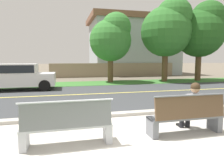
{
  "coord_description": "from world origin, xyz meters",
  "views": [
    {
      "loc": [
        -1.42,
        -3.58,
        1.81
      ],
      "look_at": [
        0.29,
        3.52,
        1.0
      ],
      "focal_mm": 31.64,
      "sensor_mm": 36.0,
      "label": 1
    }
  ],
  "objects_px": {
    "seated_person_grey": "(192,105)",
    "shade_tree_left": "(168,28)",
    "bench_right": "(187,116)",
    "shade_tree_centre": "(202,30)",
    "bench_left": "(68,125)",
    "car_white_near": "(17,76)",
    "shade_tree_far_left": "(112,37)"
  },
  "relations": [
    {
      "from": "seated_person_grey",
      "to": "shade_tree_left",
      "type": "height_order",
      "value": "shade_tree_left"
    },
    {
      "from": "bench_right",
      "to": "shade_tree_centre",
      "type": "height_order",
      "value": "shade_tree_centre"
    },
    {
      "from": "seated_person_grey",
      "to": "shade_tree_left",
      "type": "xyz_separation_m",
      "value": [
        5.05,
        10.41,
        3.61
      ]
    },
    {
      "from": "bench_left",
      "to": "shade_tree_centre",
      "type": "height_order",
      "value": "shade_tree_centre"
    },
    {
      "from": "shade_tree_left",
      "to": "shade_tree_centre",
      "type": "distance_m",
      "value": 2.99
    },
    {
      "from": "car_white_near",
      "to": "shade_tree_centre",
      "type": "bearing_deg",
      "value": 7.99
    },
    {
      "from": "bench_left",
      "to": "shade_tree_left",
      "type": "xyz_separation_m",
      "value": [
        8.08,
        10.58,
        3.83
      ]
    },
    {
      "from": "shade_tree_left",
      "to": "car_white_near",
      "type": "bearing_deg",
      "value": -168.86
    },
    {
      "from": "car_white_near",
      "to": "seated_person_grey",
      "type": "bearing_deg",
      "value": -55.07
    },
    {
      "from": "shade_tree_far_left",
      "to": "shade_tree_left",
      "type": "bearing_deg",
      "value": -6.8
    },
    {
      "from": "seated_person_grey",
      "to": "shade_tree_far_left",
      "type": "height_order",
      "value": "shade_tree_far_left"
    },
    {
      "from": "bench_right",
      "to": "shade_tree_centre",
      "type": "relative_size",
      "value": 0.28
    },
    {
      "from": "shade_tree_far_left",
      "to": "shade_tree_centre",
      "type": "relative_size",
      "value": 0.83
    },
    {
      "from": "shade_tree_left",
      "to": "shade_tree_centre",
      "type": "relative_size",
      "value": 1.01
    },
    {
      "from": "bench_right",
      "to": "shade_tree_left",
      "type": "xyz_separation_m",
      "value": [
        5.31,
        10.58,
        3.83
      ]
    },
    {
      "from": "shade_tree_centre",
      "to": "bench_left",
      "type": "bearing_deg",
      "value": -136.81
    },
    {
      "from": "bench_right",
      "to": "car_white_near",
      "type": "bearing_deg",
      "value": 123.16
    },
    {
      "from": "seated_person_grey",
      "to": "shade_tree_left",
      "type": "relative_size",
      "value": 0.19
    },
    {
      "from": "bench_left",
      "to": "shade_tree_far_left",
      "type": "relative_size",
      "value": 0.34
    },
    {
      "from": "bench_right",
      "to": "shade_tree_left",
      "type": "distance_m",
      "value": 12.45
    },
    {
      "from": "bench_left",
      "to": "bench_right",
      "type": "bearing_deg",
      "value": 0.0
    },
    {
      "from": "bench_right",
      "to": "shade_tree_far_left",
      "type": "distance_m",
      "value": 11.55
    },
    {
      "from": "shade_tree_far_left",
      "to": "bench_left",
      "type": "bearing_deg",
      "value": -108.0
    },
    {
      "from": "bench_right",
      "to": "shade_tree_left",
      "type": "bearing_deg",
      "value": 63.36
    },
    {
      "from": "shade_tree_left",
      "to": "seated_person_grey",
      "type": "bearing_deg",
      "value": -115.87
    },
    {
      "from": "car_white_near",
      "to": "shade_tree_centre",
      "type": "distance_m",
      "value": 14.35
    },
    {
      "from": "shade_tree_far_left",
      "to": "shade_tree_left",
      "type": "height_order",
      "value": "shade_tree_left"
    },
    {
      "from": "car_white_near",
      "to": "shade_tree_far_left",
      "type": "relative_size",
      "value": 0.8
    },
    {
      "from": "bench_left",
      "to": "seated_person_grey",
      "type": "bearing_deg",
      "value": 3.22
    },
    {
      "from": "bench_right",
      "to": "seated_person_grey",
      "type": "xyz_separation_m",
      "value": [
        0.26,
        0.17,
        0.22
      ]
    },
    {
      "from": "bench_right",
      "to": "shade_tree_centre",
      "type": "xyz_separation_m",
      "value": [
        8.29,
        10.39,
        3.77
      ]
    },
    {
      "from": "car_white_near",
      "to": "shade_tree_far_left",
      "type": "height_order",
      "value": "shade_tree_far_left"
    }
  ]
}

